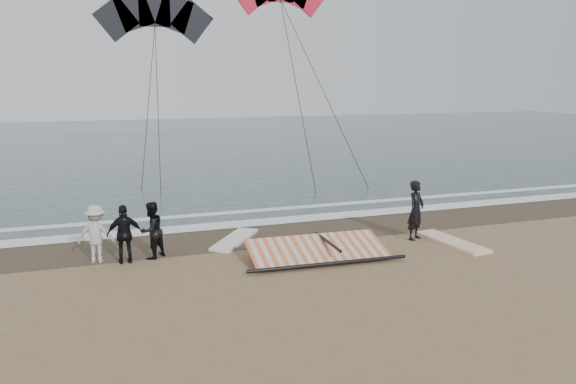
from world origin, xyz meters
The scene contains 11 objects.
ground centered at (0.00, 0.00, 0.00)m, with size 120.00×120.00×0.00m, color #8C704C.
sea centered at (0.00, 33.00, 0.01)m, with size 120.00×54.00×0.02m, color #233838.
wet_sand centered at (0.00, 4.50, 0.01)m, with size 120.00×2.80×0.01m, color #4C3D2B.
foam_near centered at (0.00, 5.90, 0.03)m, with size 120.00×0.90×0.01m, color white.
foam_far centered at (0.00, 7.60, 0.03)m, with size 120.00×0.45×0.01m, color white.
man_main centered at (2.78, 2.46, 0.89)m, with size 0.65×0.43×1.78m, color black.
board_white centered at (3.55, 1.70, 0.05)m, with size 0.70×2.50×0.10m, color white.
board_cream centered at (-2.39, 4.04, 0.05)m, with size 0.63×2.37×0.10m, color white.
trio_cluster centered at (-5.63, 3.20, 0.77)m, with size 2.44×1.00×1.55m.
sail_rig centered at (-0.78, 1.80, 0.19)m, with size 4.29×1.89×0.50m.
kite_dark centered at (-2.10, 24.52, 8.31)m, with size 8.18×6.70×15.52m.
Camera 1 is at (-6.23, -11.64, 4.67)m, focal length 35.00 mm.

